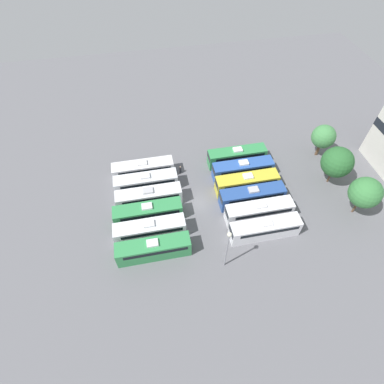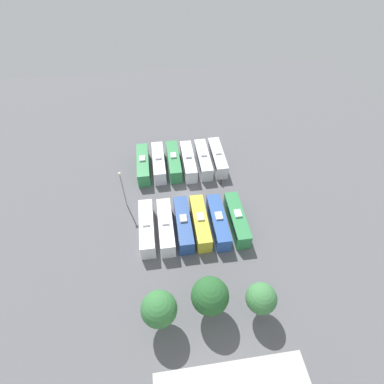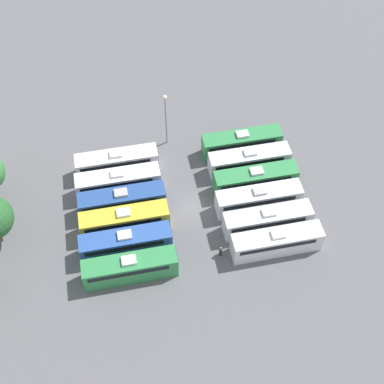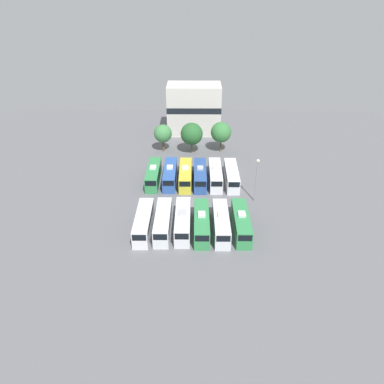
% 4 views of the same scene
% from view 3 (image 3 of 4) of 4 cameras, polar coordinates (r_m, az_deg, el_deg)
% --- Properties ---
extents(ground_plane, '(112.66, 112.66, 0.00)m').
position_cam_3_polar(ground_plane, '(66.96, -0.06, -1.65)').
color(ground_plane, slate).
extents(bus_0, '(2.47, 10.62, 3.41)m').
position_cam_3_polar(bus_0, '(62.89, 9.00, -5.24)').
color(bus_0, silver).
rests_on(bus_0, ground_plane).
extents(bus_1, '(2.47, 10.62, 3.41)m').
position_cam_3_polar(bus_1, '(64.44, 8.02, -2.96)').
color(bus_1, silver).
rests_on(bus_1, ground_plane).
extents(bus_2, '(2.47, 10.62, 3.41)m').
position_cam_3_polar(bus_2, '(66.17, 7.09, -0.71)').
color(bus_2, silver).
rests_on(bus_2, ground_plane).
extents(bus_3, '(2.47, 10.62, 3.41)m').
position_cam_3_polar(bus_3, '(68.06, 6.77, 1.38)').
color(bus_3, '#338C4C').
rests_on(bus_3, ground_plane).
extents(bus_4, '(2.47, 10.62, 3.41)m').
position_cam_3_polar(bus_4, '(70.00, 6.10, 3.38)').
color(bus_4, silver).
rests_on(bus_4, ground_plane).
extents(bus_5, '(2.47, 10.62, 3.41)m').
position_cam_3_polar(bus_5, '(72.05, 5.29, 5.30)').
color(bus_5, '#338C4C').
rests_on(bus_5, ground_plane).
extents(bus_6, '(2.47, 10.62, 3.41)m').
position_cam_3_polar(bus_6, '(60.76, -6.64, -8.00)').
color(bus_6, '#338C4C').
rests_on(bus_6, ground_plane).
extents(bus_7, '(2.47, 10.62, 3.41)m').
position_cam_3_polar(bus_7, '(62.53, -7.09, -5.36)').
color(bus_7, '#2D56A8').
rests_on(bus_7, ground_plane).
extents(bus_8, '(2.47, 10.62, 3.41)m').
position_cam_3_polar(bus_8, '(64.30, -7.21, -2.99)').
color(bus_8, gold).
rests_on(bus_8, ground_plane).
extents(bus_9, '(2.47, 10.62, 3.41)m').
position_cam_3_polar(bus_9, '(66.06, -7.48, -0.91)').
color(bus_9, '#284C93').
rests_on(bus_9, ground_plane).
extents(bus_10, '(2.47, 10.62, 3.41)m').
position_cam_3_polar(bus_10, '(67.99, -7.88, 1.13)').
color(bus_10, white).
rests_on(bus_10, ground_plane).
extents(bus_11, '(2.47, 10.62, 3.41)m').
position_cam_3_polar(bus_11, '(70.11, -8.02, 3.20)').
color(bus_11, white).
rests_on(bus_11, ground_plane).
extents(worker_person, '(0.36, 0.36, 1.63)m').
position_cam_3_polar(worker_person, '(62.60, 3.06, -6.34)').
color(worker_person, '#333338').
rests_on(worker_person, ground_plane).
extents(light_pole, '(0.60, 0.60, 8.53)m').
position_cam_3_polar(light_pole, '(70.09, -2.84, 8.53)').
color(light_pole, gray).
rests_on(light_pole, ground_plane).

